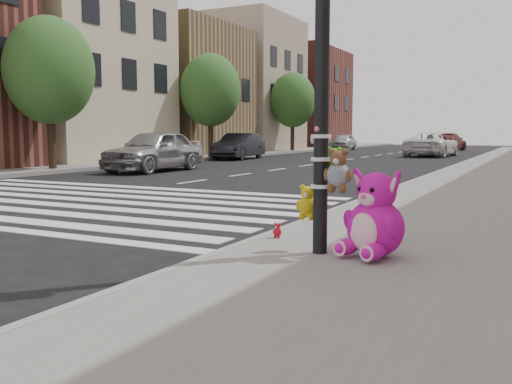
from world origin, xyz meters
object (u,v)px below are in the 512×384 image
Objects in this scene: car_silver_far at (154,150)px; car_white_near at (432,144)px; pink_bunny at (374,220)px; car_dark_far at (239,146)px; red_teddy at (277,230)px; signal_pole at (324,110)px.

car_silver_far is 0.91× the size of car_white_near.
pink_bunny is 0.23× the size of car_dark_far.
car_white_near is (-3.05, 28.36, 0.47)m from red_teddy.
signal_pole is 20.44× the size of red_teddy.
car_silver_far is at bearing 156.14° from pink_bunny.
car_dark_far is (-1.59, 9.48, -0.09)m from car_silver_far.
signal_pole is at bearing 100.92° from car_white_near.
car_silver_far reaches higher than pink_bunny.
pink_bunny is at bearing -45.36° from car_silver_far.
pink_bunny is at bearing -63.81° from car_dark_far.
car_silver_far is (-10.01, 10.70, 0.55)m from red_teddy.
pink_bunny is at bearing 102.03° from car_white_near.
red_teddy is at bearing 179.95° from pink_bunny.
red_teddy is at bearing -47.71° from car_silver_far.
car_silver_far is at bearing 141.63° from red_teddy.
car_dark_far is at bearing 142.80° from pink_bunny.
car_silver_far is (-10.83, 11.29, -0.94)m from signal_pole.
car_white_near is at bearing 67.69° from car_silver_far.
car_white_near reaches higher than red_teddy.
signal_pole is 24.22m from car_dark_far.
car_dark_far is at bearing 98.72° from car_silver_far.
signal_pole is 0.95× the size of car_dark_far.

